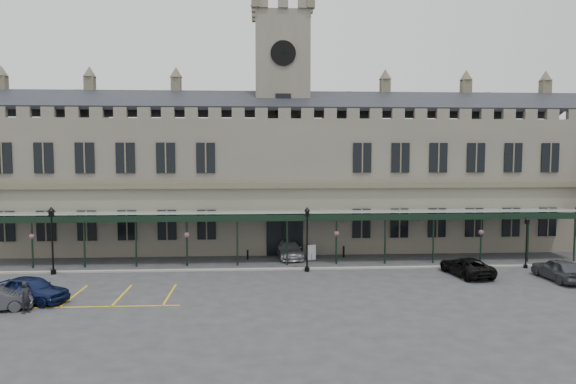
{
  "coord_description": "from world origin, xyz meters",
  "views": [
    {
      "loc": [
        -2.32,
        -33.58,
        9.09
      ],
      "look_at": [
        0.0,
        6.0,
        6.0
      ],
      "focal_mm": 32.0,
      "sensor_mm": 36.0,
      "label": 1
    }
  ],
  "objects": [
    {
      "name": "ground",
      "position": [
        0.0,
        0.0,
        0.0
      ],
      "size": [
        140.0,
        140.0,
        0.0
      ],
      "primitive_type": "plane",
      "color": "#2E2E31"
    },
    {
      "name": "station_building",
      "position": [
        0.0,
        15.91,
        6.47
      ],
      "size": [
        60.0,
        10.36,
        17.3
      ],
      "color": "#5C574C",
      "rests_on": "ground"
    },
    {
      "name": "person_a",
      "position": [
        -15.44,
        -4.38,
        0.9
      ],
      "size": [
        0.68,
        0.78,
        1.81
      ],
      "primitive_type": "imported",
      "rotation": [
        0.0,
        0.0,
        1.12
      ],
      "color": "black",
      "rests_on": "ground"
    },
    {
      "name": "tree_behind_mid",
      "position": [
        8.0,
        25.0,
        12.81
      ],
      "size": [
        6.0,
        6.0,
        16.0
      ],
      "color": "#332314",
      "rests_on": "ground"
    },
    {
      "name": "lamp_post_mid",
      "position": [
        1.39,
        4.82,
        2.94
      ],
      "size": [
        0.47,
        0.47,
        4.97
      ],
      "color": "black",
      "rests_on": "ground"
    },
    {
      "name": "car_left_a",
      "position": [
        -16.06,
        -2.2,
        0.79
      ],
      "size": [
        5.01,
        3.38,
        1.58
      ],
      "primitive_type": "imported",
      "rotation": [
        0.0,
        0.0,
        1.21
      ],
      "color": "#0D173C",
      "rests_on": "ground"
    },
    {
      "name": "lamp_post_left",
      "position": [
        -17.61,
        5.06,
        3.01
      ],
      "size": [
        0.48,
        0.48,
        5.08
      ],
      "color": "black",
      "rests_on": "ground"
    },
    {
      "name": "clock_tower",
      "position": [
        0.0,
        16.0,
        13.11
      ],
      "size": [
        5.6,
        5.6,
        24.8
      ],
      "color": "#5C574C",
      "rests_on": "ground"
    },
    {
      "name": "sign_board",
      "position": [
        2.18,
        8.99,
        0.62
      ],
      "size": [
        0.72,
        0.28,
        1.27
      ],
      "rotation": [
        0.0,
        0.0,
        0.32
      ],
      "color": "black",
      "rests_on": "ground"
    },
    {
      "name": "traffic_cone",
      "position": [
        12.45,
        1.64,
        0.33
      ],
      "size": [
        0.42,
        0.42,
        0.68
      ],
      "rotation": [
        0.0,
        0.0,
        -0.28
      ],
      "color": "orange",
      "rests_on": "ground"
    },
    {
      "name": "canopy",
      "position": [
        0.0,
        7.46,
        2.4
      ],
      "size": [
        50.0,
        4.1,
        4.3
      ],
      "color": "#8C9E93",
      "rests_on": "ground"
    },
    {
      "name": "car_van",
      "position": [
        13.0,
        2.86,
        0.67
      ],
      "size": [
        2.97,
        5.14,
        1.35
      ],
      "primitive_type": "imported",
      "rotation": [
        0.0,
        0.0,
        3.3
      ],
      "color": "black",
      "rests_on": "ground"
    },
    {
      "name": "lamp_post_right",
      "position": [
        18.64,
        4.94,
        2.44
      ],
      "size": [
        0.39,
        0.39,
        4.11
      ],
      "color": "black",
      "rests_on": "ground"
    },
    {
      "name": "car_right_a",
      "position": [
        19.0,
        1.04,
        0.8
      ],
      "size": [
        2.07,
        4.74,
        1.59
      ],
      "primitive_type": "imported",
      "rotation": [
        0.0,
        0.0,
        3.18
      ],
      "color": "#3A3E42",
      "rests_on": "ground"
    },
    {
      "name": "tree_behind_right",
      "position": [
        24.0,
        25.0,
        12.81
      ],
      "size": [
        6.0,
        6.0,
        16.0
      ],
      "color": "#332314",
      "rests_on": "ground"
    },
    {
      "name": "kerb",
      "position": [
        0.0,
        5.5,
        0.06
      ],
      "size": [
        60.0,
        0.4,
        0.12
      ],
      "primitive_type": "cube",
      "color": "gray",
      "rests_on": "ground"
    },
    {
      "name": "bollard_left",
      "position": [
        -3.23,
        9.43,
        0.42
      ],
      "size": [
        0.15,
        0.15,
        0.83
      ],
      "primitive_type": "cylinder",
      "color": "black",
      "rests_on": "ground"
    },
    {
      "name": "tree_behind_left",
      "position": [
        -22.0,
        25.0,
        12.81
      ],
      "size": [
        6.0,
        6.0,
        16.0
      ],
      "color": "#332314",
      "rests_on": "ground"
    },
    {
      "name": "bollard_right",
      "position": [
        5.06,
        9.88,
        0.49
      ],
      "size": [
        0.17,
        0.17,
        0.98
      ],
      "primitive_type": "cylinder",
      "color": "black",
      "rests_on": "ground"
    },
    {
      "name": "car_taxi",
      "position": [
        0.34,
        10.0,
        0.71
      ],
      "size": [
        2.45,
        5.06,
        1.42
      ],
      "primitive_type": "imported",
      "rotation": [
        0.0,
        0.0,
        0.1
      ],
      "color": "#92959A",
      "rests_on": "ground"
    },
    {
      "name": "parking_markings",
      "position": [
        -14.0,
        -1.5,
        0.0
      ],
      "size": [
        16.0,
        6.0,
        0.01
      ],
      "primitive_type": null,
      "color": "gold",
      "rests_on": "ground"
    }
  ]
}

